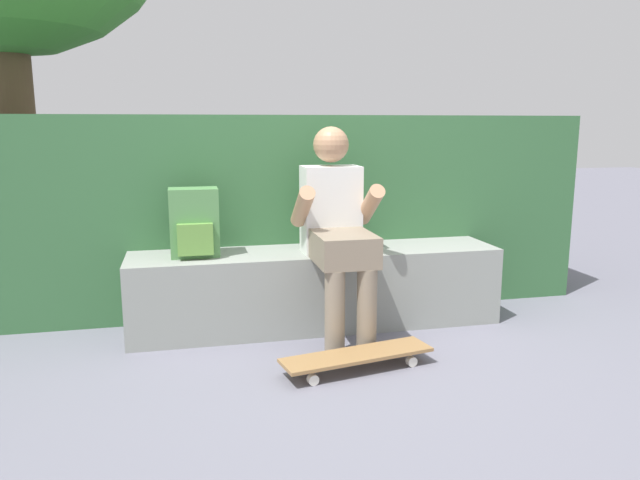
{
  "coord_description": "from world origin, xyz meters",
  "views": [
    {
      "loc": [
        -0.79,
        -3.14,
        1.24
      ],
      "look_at": [
        0.0,
        0.31,
        0.56
      ],
      "focal_mm": 33.8,
      "sensor_mm": 36.0,
      "label": 1
    }
  ],
  "objects_px": {
    "bench_main": "(316,288)",
    "skateboard_near_person": "(357,356)",
    "backpack_on_bench": "(194,224)",
    "person_skater": "(337,225)"
  },
  "relations": [
    {
      "from": "backpack_on_bench",
      "to": "person_skater",
      "type": "bearing_deg",
      "value": -14.79
    },
    {
      "from": "backpack_on_bench",
      "to": "bench_main",
      "type": "bearing_deg",
      "value": 0.74
    },
    {
      "from": "person_skater",
      "to": "skateboard_near_person",
      "type": "height_order",
      "value": "person_skater"
    },
    {
      "from": "bench_main",
      "to": "skateboard_near_person",
      "type": "bearing_deg",
      "value": -86.27
    },
    {
      "from": "bench_main",
      "to": "backpack_on_bench",
      "type": "height_order",
      "value": "backpack_on_bench"
    },
    {
      "from": "person_skater",
      "to": "skateboard_near_person",
      "type": "distance_m",
      "value": 0.79
    },
    {
      "from": "bench_main",
      "to": "person_skater",
      "type": "distance_m",
      "value": 0.49
    },
    {
      "from": "bench_main",
      "to": "skateboard_near_person",
      "type": "height_order",
      "value": "bench_main"
    },
    {
      "from": "skateboard_near_person",
      "to": "person_skater",
      "type": "bearing_deg",
      "value": 87.33
    },
    {
      "from": "person_skater",
      "to": "skateboard_near_person",
      "type": "xyz_separation_m",
      "value": [
        -0.02,
        -0.52,
        -0.6
      ]
    }
  ]
}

